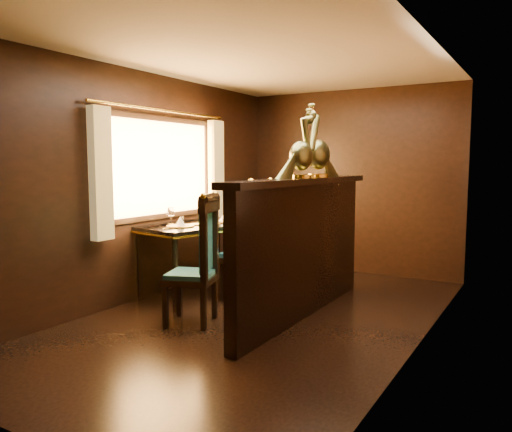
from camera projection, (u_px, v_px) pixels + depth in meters
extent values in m
plane|color=black|center=(259.00, 318.00, 4.86)|extent=(5.00, 5.00, 0.00)
cube|color=black|center=(351.00, 182.00, 6.86)|extent=(3.00, 0.04, 2.50)
cube|color=black|center=(17.00, 212.00, 2.59)|extent=(3.00, 0.04, 2.50)
cube|color=black|center=(142.00, 186.00, 5.49)|extent=(0.04, 5.00, 2.50)
cube|color=black|center=(422.00, 195.00, 3.96)|extent=(0.04, 5.00, 2.50)
cube|color=beige|center=(260.00, 54.00, 4.60)|extent=(3.00, 5.00, 0.04)
cube|color=#FFC672|center=(160.00, 168.00, 5.72)|extent=(0.01, 1.70, 1.05)
cube|color=gold|center=(101.00, 174.00, 4.85)|extent=(0.10, 0.22, 1.30)
cube|color=gold|center=(216.00, 171.00, 6.51)|extent=(0.10, 0.22, 1.30)
cylinder|color=gold|center=(164.00, 110.00, 5.62)|extent=(0.03, 2.20, 0.03)
cube|color=black|center=(304.00, 251.00, 4.88)|extent=(0.12, 2.60, 1.30)
cube|color=#343017|center=(298.00, 245.00, 4.91)|extent=(0.02, 2.20, 0.95)
cube|color=black|center=(304.00, 181.00, 4.81)|extent=(0.26, 2.70, 0.06)
cube|color=black|center=(199.00, 225.00, 5.67)|extent=(1.08, 1.50, 0.04)
cube|color=gold|center=(199.00, 228.00, 5.67)|extent=(1.10, 1.52, 0.02)
cylinder|color=black|center=(135.00, 266.00, 5.49)|extent=(0.06, 0.06, 0.76)
cylinder|color=black|center=(175.00, 275.00, 5.02)|extent=(0.06, 0.06, 0.76)
cylinder|color=black|center=(218.00, 251.00, 6.40)|extent=(0.06, 0.06, 0.76)
cylinder|color=black|center=(258.00, 258.00, 5.94)|extent=(0.06, 0.06, 0.76)
cylinder|color=gold|center=(180.00, 226.00, 5.41)|extent=(0.30, 0.30, 0.01)
cone|color=silver|center=(180.00, 221.00, 5.41)|extent=(0.11, 0.11, 0.10)
cylinder|color=gold|center=(224.00, 221.00, 5.84)|extent=(0.30, 0.30, 0.01)
cone|color=silver|center=(224.00, 217.00, 5.84)|extent=(0.11, 0.11, 0.10)
cylinder|color=silver|center=(181.00, 219.00, 5.83)|extent=(0.03, 0.03, 0.06)
cylinder|color=silver|center=(183.00, 219.00, 5.91)|extent=(0.03, 0.03, 0.06)
cube|color=black|center=(191.00, 279.00, 4.67)|extent=(0.56, 0.56, 0.06)
cube|color=#154F5F|center=(190.00, 274.00, 4.67)|extent=(0.50, 0.50, 0.05)
cube|color=#154F5F|center=(210.00, 241.00, 4.60)|extent=(0.15, 0.33, 0.56)
cube|color=black|center=(166.00, 307.00, 4.55)|extent=(0.05, 0.05, 0.39)
cube|color=black|center=(204.00, 309.00, 4.48)|extent=(0.05, 0.05, 0.39)
cube|color=black|center=(179.00, 296.00, 4.91)|extent=(0.05, 0.05, 0.39)
cube|color=black|center=(215.00, 298.00, 4.84)|extent=(0.05, 0.05, 0.39)
sphere|color=gold|center=(203.00, 197.00, 4.38)|extent=(0.07, 0.07, 0.07)
sphere|color=gold|center=(215.00, 194.00, 4.73)|extent=(0.07, 0.07, 0.07)
cube|color=black|center=(245.00, 259.00, 5.47)|extent=(0.49, 0.49, 0.06)
cube|color=#154F5F|center=(245.00, 254.00, 5.47)|extent=(0.44, 0.44, 0.05)
cube|color=#154F5F|center=(261.00, 224.00, 5.32)|extent=(0.04, 0.37, 0.61)
cube|color=black|center=(220.00, 282.00, 5.44)|extent=(0.05, 0.05, 0.42)
cube|color=black|center=(250.00, 287.00, 5.23)|extent=(0.05, 0.05, 0.42)
cube|color=black|center=(240.00, 275.00, 5.77)|extent=(0.05, 0.05, 0.42)
cube|color=black|center=(269.00, 279.00, 5.56)|extent=(0.05, 0.05, 0.42)
sphere|color=gold|center=(251.00, 182.00, 5.11)|extent=(0.07, 0.07, 0.07)
sphere|color=gold|center=(270.00, 181.00, 5.44)|extent=(0.07, 0.07, 0.07)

